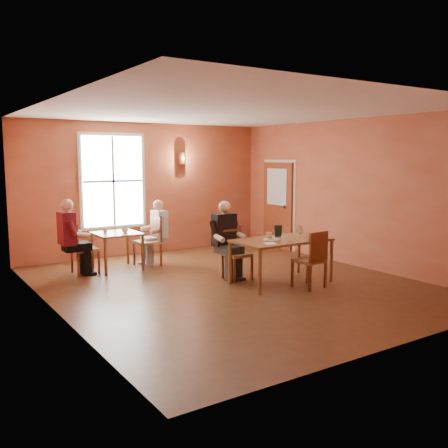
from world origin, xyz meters
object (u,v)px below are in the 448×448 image
diner_white (148,234)px  second_table (117,251)px  chair_diner_white (147,241)px  chair_empty (309,259)px  main_table (281,261)px  chair_diner_main (237,253)px  chair_diner_maroon (85,248)px  diner_maroon (83,237)px  diner_main (238,242)px

diner_white → second_table: bearing=90.0°
chair_diner_white → chair_empty: bearing=-153.3°
main_table → chair_diner_white: size_ratio=1.63×
chair_diner_main → chair_diner_maroon: chair_diner_maroon is taller
main_table → chair_diner_main: chair_diner_main is taller
chair_empty → chair_diner_white: size_ratio=0.96×
chair_empty → chair_diner_white: bearing=110.5°
second_table → diner_white: size_ratio=0.65×
chair_diner_maroon → second_table: bearing=90.0°
diner_maroon → diner_white: bearing=90.0°
main_table → diner_white: 2.96m
chair_diner_white → chair_diner_maroon: bearing=90.0°
diner_white → chair_diner_maroon: diner_white is taller
chair_diner_main → diner_white: 2.16m
chair_diner_main → diner_main: (-0.00, -0.03, 0.21)m
chair_diner_white → second_table: bearing=90.0°
second_table → chair_diner_maroon: size_ratio=0.85×
second_table → diner_maroon: 0.76m
chair_empty → chair_diner_maroon: bearing=126.3°
second_table → chair_diner_maroon: bearing=180.0°
diner_main → second_table: 2.54m
diner_white → main_table: bearing=-152.7°
second_table → chair_diner_white: 0.67m
diner_white → diner_maroon: size_ratio=0.91×
main_table → chair_empty: 0.56m
chair_empty → second_table: 3.85m
chair_diner_main → chair_empty: 1.35m
diner_white → diner_main: bearing=-156.9°
chair_diner_main → chair_diner_maroon: 2.94m
diner_main → chair_diner_maroon: size_ratio=1.39×
chair_diner_main → second_table: (-1.54, 1.97, -0.11)m
diner_maroon → diner_main: bearing=47.9°
chair_diner_main → diner_maroon: diner_maroon is taller
diner_maroon → main_table: bearing=46.0°
diner_main → diner_maroon: 2.99m
main_table → chair_diner_maroon: bearing=135.7°
chair_diner_white → diner_white: 0.14m
chair_diner_main → main_table: bearing=127.6°
diner_main → chair_diner_maroon: 2.97m
chair_diner_main → diner_white: (-0.86, 1.97, 0.16)m
second_table → chair_diner_white: (0.65, 0.00, 0.15)m
diner_main → diner_white: (-0.86, 2.00, -0.04)m
chair_empty → diner_maroon: size_ratio=0.70×
chair_empty → diner_maroon: diner_maroon is taller
chair_diner_white → diner_white: size_ratio=0.80×
diner_white → diner_maroon: bearing=90.0°
main_table → chair_empty: (0.19, -0.51, 0.10)m
chair_diner_main → diner_white: bearing=-66.5°
diner_maroon → second_table: bearing=90.0°
diner_white → chair_diner_white: bearing=90.0°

